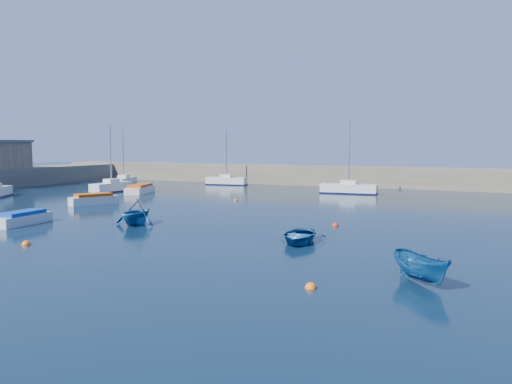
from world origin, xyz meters
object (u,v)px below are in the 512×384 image
at_px(sailboat_6, 349,188).
at_px(motorboat_1, 94,199).
at_px(motorboat_2, 140,189).
at_px(sailboat_4, 124,181).
at_px(sailboat_3, 111,187).
at_px(dinghy_center, 299,236).
at_px(sailboat_5, 226,181).
at_px(dinghy_right, 422,268).
at_px(dinghy_left, 136,212).
at_px(motorboat_0, 22,218).

relative_size(sailboat_6, motorboat_1, 1.86).
height_order(sailboat_6, motorboat_1, sailboat_6).
distance_m(motorboat_1, motorboat_2, 11.03).
distance_m(sailboat_4, motorboat_2, 12.82).
distance_m(sailboat_3, dinghy_center, 35.76).
distance_m(sailboat_3, sailboat_5, 16.52).
height_order(sailboat_4, sailboat_5, sailboat_4).
bearing_deg(sailboat_4, sailboat_3, -78.42).
distance_m(dinghy_center, dinghy_right, 9.21).
height_order(sailboat_4, dinghy_right, sailboat_4).
height_order(sailboat_3, dinghy_center, sailboat_3).
relative_size(motorboat_2, dinghy_left, 1.59).
xyz_separation_m(sailboat_3, dinghy_center, (30.11, -19.29, -0.22)).
relative_size(sailboat_5, motorboat_1, 1.69).
distance_m(sailboat_6, dinghy_left, 28.87).
xyz_separation_m(sailboat_3, dinghy_left, (17.87, -18.10, 0.27)).
bearing_deg(dinghy_right, motorboat_2, 98.93).
relative_size(motorboat_0, dinghy_right, 1.37).
bearing_deg(dinghy_right, motorboat_0, 128.00).
distance_m(sailboat_5, dinghy_left, 34.70).
bearing_deg(dinghy_center, dinghy_right, -46.61).
distance_m(sailboat_4, motorboat_1, 22.95).
bearing_deg(sailboat_6, dinghy_left, 160.38).
xyz_separation_m(sailboat_4, motorboat_0, (16.21, -30.14, -0.12)).
bearing_deg(motorboat_0, sailboat_6, 59.62).
height_order(sailboat_5, motorboat_1, sailboat_5).
xyz_separation_m(sailboat_6, motorboat_1, (-18.53, -20.14, -0.11)).
distance_m(sailboat_6, dinghy_right, 36.73).
height_order(sailboat_4, motorboat_2, sailboat_4).
relative_size(motorboat_0, dinghy_left, 1.28).
relative_size(sailboat_6, motorboat_2, 1.55).
xyz_separation_m(motorboat_2, dinghy_right, (33.37, -25.24, 0.12)).
xyz_separation_m(sailboat_3, motorboat_1, (6.96, -10.40, -0.12)).
xyz_separation_m(sailboat_4, sailboat_5, (12.66, 6.04, 0.03)).
height_order(motorboat_0, dinghy_right, dinghy_right).
height_order(sailboat_4, motorboat_0, sailboat_4).
bearing_deg(dinghy_left, motorboat_1, 139.79).
bearing_deg(motorboat_2, sailboat_4, 120.83).
bearing_deg(motorboat_1, sailboat_6, 73.89).
xyz_separation_m(sailboat_4, dinghy_right, (42.83, -33.89, 0.05)).
bearing_deg(motorboat_2, dinghy_center, -53.41).
relative_size(sailboat_6, dinghy_center, 2.21).
distance_m(sailboat_4, sailboat_5, 14.03).
bearing_deg(dinghy_right, motorboat_1, 110.28).
bearing_deg(sailboat_6, dinghy_center, -175.26).
bearing_deg(motorboat_2, sailboat_3, 166.26).
bearing_deg(sailboat_4, sailboat_6, -18.77).
bearing_deg(motorboat_0, sailboat_5, 90.75).
height_order(sailboat_5, motorboat_0, sailboat_5).
bearing_deg(sailboat_3, sailboat_4, 122.98).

